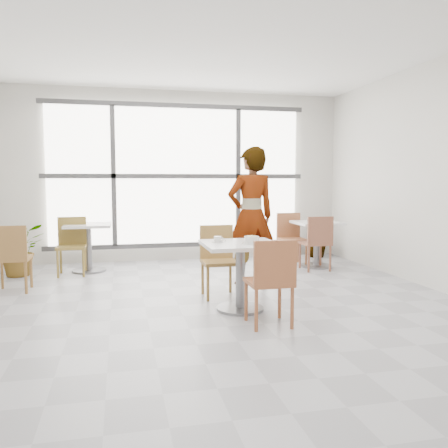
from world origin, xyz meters
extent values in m
plane|color=#9E9EA5|center=(0.00, 0.00, 0.00)|extent=(7.00, 7.00, 0.00)
plane|color=white|center=(0.00, 0.00, 3.00)|extent=(7.00, 7.00, 0.00)
plane|color=silver|center=(0.00, 3.50, 1.50)|extent=(6.00, 0.00, 6.00)
cube|color=white|center=(0.00, 3.44, 1.50)|extent=(4.40, 0.04, 2.40)
cube|color=#3F3F42|center=(0.00, 3.41, 1.50)|extent=(4.60, 0.05, 0.08)
cube|color=#3F3F42|center=(-1.10, 3.41, 1.50)|extent=(0.08, 0.05, 2.40)
cube|color=#3F3F42|center=(1.10, 3.41, 1.50)|extent=(0.08, 0.05, 2.40)
cube|color=#3F3F42|center=(0.00, 3.41, 0.28)|extent=(4.60, 0.05, 0.08)
cube|color=#3F3F42|center=(0.00, 3.41, 2.72)|extent=(4.60, 0.05, 0.08)
cube|color=silver|center=(0.27, 0.10, 0.73)|extent=(0.80, 0.80, 0.04)
cylinder|color=slate|center=(0.27, 0.10, 0.35)|extent=(0.10, 0.10, 0.71)
cylinder|color=slate|center=(0.27, 0.10, 0.01)|extent=(0.52, 0.52, 0.03)
cube|color=#A25A36|center=(0.41, -0.47, 0.43)|extent=(0.42, 0.42, 0.04)
cube|color=#A25A36|center=(0.41, -0.66, 0.66)|extent=(0.42, 0.04, 0.42)
cylinder|color=#A25A36|center=(0.59, -0.29, 0.21)|extent=(0.04, 0.04, 0.41)
cylinder|color=#A25A36|center=(0.59, -0.65, 0.21)|extent=(0.04, 0.04, 0.41)
cylinder|color=#A25A36|center=(0.23, -0.29, 0.21)|extent=(0.04, 0.04, 0.41)
cylinder|color=#A25A36|center=(0.23, -0.65, 0.21)|extent=(0.04, 0.04, 0.41)
cube|color=olive|center=(0.17, 0.72, 0.43)|extent=(0.42, 0.42, 0.04)
cube|color=olive|center=(0.17, 0.91, 0.66)|extent=(0.42, 0.04, 0.42)
cylinder|color=olive|center=(-0.01, 0.54, 0.21)|extent=(0.04, 0.04, 0.41)
cylinder|color=olive|center=(-0.01, 0.90, 0.21)|extent=(0.04, 0.04, 0.41)
cylinder|color=olive|center=(0.35, 0.54, 0.21)|extent=(0.04, 0.04, 0.41)
cylinder|color=olive|center=(0.35, 0.90, 0.21)|extent=(0.04, 0.04, 0.41)
cylinder|color=silver|center=(0.37, -0.01, 0.76)|extent=(0.21, 0.21, 0.01)
cylinder|color=silver|center=(0.37, -0.01, 0.80)|extent=(0.16, 0.16, 0.07)
torus|color=silver|center=(0.37, -0.01, 0.83)|extent=(0.16, 0.16, 0.01)
cylinder|color=tan|center=(0.37, -0.01, 0.80)|extent=(0.14, 0.14, 0.05)
cylinder|color=beige|center=(0.37, -0.01, 0.83)|extent=(0.03, 0.03, 0.01)
cylinder|color=#F7E09F|center=(0.34, -0.03, 0.83)|extent=(0.03, 0.03, 0.02)
cylinder|color=beige|center=(0.41, -0.01, 0.83)|extent=(0.03, 0.03, 0.02)
cylinder|color=beige|center=(0.37, -0.01, 0.82)|extent=(0.03, 0.03, 0.02)
cylinder|color=beige|center=(0.38, 0.04, 0.83)|extent=(0.03, 0.03, 0.02)
cylinder|color=beige|center=(0.34, 0.00, 0.83)|extent=(0.03, 0.03, 0.02)
cylinder|color=beige|center=(0.35, 0.02, 0.83)|extent=(0.03, 0.03, 0.02)
cylinder|color=beige|center=(0.35, 0.01, 0.83)|extent=(0.03, 0.03, 0.02)
cylinder|color=beige|center=(0.39, -0.02, 0.83)|extent=(0.03, 0.03, 0.02)
cylinder|color=beige|center=(0.37, 0.00, 0.83)|extent=(0.03, 0.03, 0.02)
cylinder|color=#EEE499|center=(0.36, -0.01, 0.83)|extent=(0.03, 0.03, 0.02)
cylinder|color=#F8E6A0|center=(0.40, -0.02, 0.83)|extent=(0.03, 0.03, 0.01)
cylinder|color=silver|center=(0.04, 0.18, 0.75)|extent=(0.13, 0.13, 0.01)
cylinder|color=silver|center=(0.04, 0.18, 0.79)|extent=(0.08, 0.08, 0.06)
torus|color=silver|center=(0.08, 0.18, 0.79)|extent=(0.05, 0.01, 0.05)
cylinder|color=black|center=(0.04, 0.18, 0.81)|extent=(0.07, 0.07, 0.00)
cube|color=#AAABAF|center=(0.09, 0.16, 0.76)|extent=(0.09, 0.05, 0.00)
sphere|color=#AAABAF|center=(0.12, 0.18, 0.76)|extent=(0.02, 0.02, 0.02)
imported|color=black|center=(0.75, 1.32, 0.94)|extent=(0.75, 0.56, 1.88)
cube|color=silver|center=(-1.50, 2.72, 0.73)|extent=(0.70, 0.70, 0.04)
cylinder|color=slate|center=(-1.50, 2.72, 0.35)|extent=(0.10, 0.10, 0.71)
cylinder|color=slate|center=(-1.50, 2.72, 0.01)|extent=(0.52, 0.52, 0.03)
cube|color=white|center=(2.16, 2.30, 0.73)|extent=(0.70, 0.70, 0.04)
cylinder|color=slate|center=(2.16, 2.30, 0.35)|extent=(0.10, 0.10, 0.71)
cylinder|color=slate|center=(2.16, 2.30, 0.01)|extent=(0.52, 0.52, 0.03)
cube|color=olive|center=(-2.36, 1.57, 0.43)|extent=(0.42, 0.42, 0.04)
cube|color=olive|center=(-2.36, 1.38, 0.66)|extent=(0.42, 0.04, 0.42)
cylinder|color=olive|center=(-2.18, 1.75, 0.21)|extent=(0.04, 0.04, 0.41)
cylinder|color=olive|center=(-2.18, 1.39, 0.21)|extent=(0.04, 0.04, 0.41)
cylinder|color=olive|center=(-2.54, 1.75, 0.21)|extent=(0.04, 0.04, 0.41)
cube|color=olive|center=(-1.73, 2.47, 0.43)|extent=(0.42, 0.42, 0.04)
cube|color=olive|center=(-1.73, 2.66, 0.66)|extent=(0.42, 0.04, 0.42)
cylinder|color=olive|center=(-1.91, 2.29, 0.21)|extent=(0.04, 0.04, 0.41)
cylinder|color=olive|center=(-1.91, 2.65, 0.21)|extent=(0.04, 0.04, 0.41)
cylinder|color=olive|center=(-1.55, 2.29, 0.21)|extent=(0.04, 0.04, 0.41)
cylinder|color=olive|center=(-1.55, 2.65, 0.21)|extent=(0.04, 0.04, 0.41)
cube|color=brown|center=(2.02, 2.05, 0.43)|extent=(0.42, 0.42, 0.04)
cube|color=brown|center=(2.02, 1.86, 0.66)|extent=(0.42, 0.04, 0.42)
cylinder|color=brown|center=(2.20, 2.23, 0.21)|extent=(0.04, 0.04, 0.41)
cylinder|color=brown|center=(2.20, 1.87, 0.21)|extent=(0.04, 0.04, 0.41)
cylinder|color=brown|center=(1.84, 2.23, 0.21)|extent=(0.04, 0.04, 0.41)
cylinder|color=brown|center=(1.84, 1.87, 0.21)|extent=(0.04, 0.04, 0.41)
cube|color=#A0603B|center=(1.83, 2.56, 0.43)|extent=(0.42, 0.42, 0.04)
cube|color=#A0603B|center=(1.83, 2.75, 0.66)|extent=(0.42, 0.04, 0.42)
cylinder|color=#A0603B|center=(1.65, 2.38, 0.21)|extent=(0.04, 0.04, 0.41)
cylinder|color=#A0603B|center=(1.65, 2.74, 0.21)|extent=(0.04, 0.04, 0.41)
cylinder|color=#A0603B|center=(2.01, 2.38, 0.21)|extent=(0.04, 0.04, 0.41)
cylinder|color=#A0603B|center=(2.01, 2.74, 0.21)|extent=(0.04, 0.04, 0.41)
imported|color=#65894C|center=(-2.48, 2.60, 0.39)|extent=(0.87, 0.81, 0.79)
imported|color=#4C7E39|center=(2.56, 3.20, 0.33)|extent=(0.41, 0.41, 0.65)
camera|label=1|loc=(-1.01, -4.75, 1.44)|focal=37.12mm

